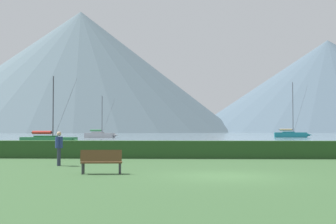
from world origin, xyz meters
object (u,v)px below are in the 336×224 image
park_bench_near_path (101,161)px  sailboat_slip_6 (291,134)px  sailboat_slip_2 (100,135)px  sailboat_slip_3 (49,141)px  person_seated_viewer (59,145)px

park_bench_near_path → sailboat_slip_6: bearing=68.2°
sailboat_slip_2 → park_bench_near_path: 84.65m
sailboat_slip_3 → sailboat_slip_6: 67.47m
sailboat_slip_6 → park_bench_near_path: sailboat_slip_6 is taller
sailboat_slip_6 → park_bench_near_path: (-26.61, -87.40, -0.16)m
sailboat_slip_2 → person_seated_viewer: sailboat_slip_2 is taller
sailboat_slip_3 → park_bench_near_path: sailboat_slip_3 is taller
person_seated_viewer → sailboat_slip_3: bearing=103.5°
person_seated_viewer → sailboat_slip_6: bearing=66.6°
sailboat_slip_3 → sailboat_slip_6: sailboat_slip_6 is taller
sailboat_slip_2 → sailboat_slip_3: 51.66m
sailboat_slip_3 → park_bench_near_path: size_ratio=4.60×
sailboat_slip_2 → park_bench_near_path: bearing=-70.7°
sailboat_slip_3 → sailboat_slip_6: bearing=67.8°
sailboat_slip_3 → sailboat_slip_6: (38.10, 55.69, 0.14)m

